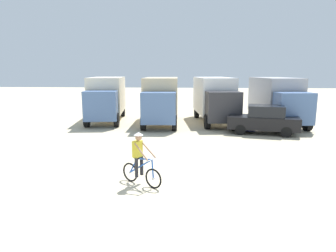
% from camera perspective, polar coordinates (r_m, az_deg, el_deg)
% --- Properties ---
extents(ground_plane, '(120.00, 120.00, 0.00)m').
position_cam_1_polar(ground_plane, '(11.10, -0.11, -9.71)').
color(ground_plane, beige).
extents(box_truck_cream_rv, '(3.21, 7.00, 3.35)m').
position_cam_1_polar(box_truck_cream_rv, '(23.69, -11.64, 5.48)').
color(box_truck_cream_rv, beige).
rests_on(box_truck_cream_rv, ground).
extents(box_truck_tan_camper, '(2.65, 6.84, 3.35)m').
position_cam_1_polar(box_truck_tan_camper, '(22.01, -1.34, 5.33)').
color(box_truck_tan_camper, '#CCB78E').
rests_on(box_truck_tan_camper, ground).
extents(box_truck_avon_van, '(3.14, 6.98, 3.35)m').
position_cam_1_polar(box_truck_avon_van, '(22.84, 8.88, 5.40)').
color(box_truck_avon_van, white).
rests_on(box_truck_avon_van, ground).
extents(box_truck_grey_hauler, '(2.97, 6.94, 3.35)m').
position_cam_1_polar(box_truck_grey_hauler, '(23.20, 20.07, 4.97)').
color(box_truck_grey_hauler, '#9E9EA3').
rests_on(box_truck_grey_hauler, ground).
extents(sedan_parked, '(4.47, 2.59, 1.76)m').
position_cam_1_polar(sedan_parked, '(19.34, 17.79, 1.18)').
color(sedan_parked, black).
rests_on(sedan_parked, ground).
extents(cyclist_orange_shirt, '(1.49, 0.99, 1.82)m').
position_cam_1_polar(cyclist_orange_shirt, '(10.19, -5.39, -6.59)').
color(cyclist_orange_shirt, black).
rests_on(cyclist_orange_shirt, ground).
extents(supply_crate, '(0.63, 0.61, 0.65)m').
position_cam_1_polar(supply_crate, '(20.10, 15.41, 0.02)').
color(supply_crate, '#4C5199').
rests_on(supply_crate, ground).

